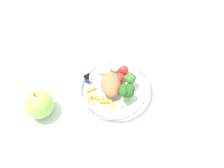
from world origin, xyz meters
TOP-DOWN VIEW (x-y plane):
  - ground_plane at (0.00, 0.00)m, footprint 2.40×2.40m
  - food_container at (-0.00, -0.00)m, footprint 0.20×0.20m
  - loose_apple at (-0.09, -0.19)m, footprint 0.08×0.08m
  - folded_napkin at (0.20, 0.12)m, footprint 0.17×0.14m

SIDE VIEW (x-z plane):
  - ground_plane at x=0.00m, z-range 0.00..0.00m
  - folded_napkin at x=0.20m, z-range 0.00..0.01m
  - food_container at x=0.00m, z-range 0.00..0.06m
  - loose_apple at x=-0.09m, z-range -0.01..0.08m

